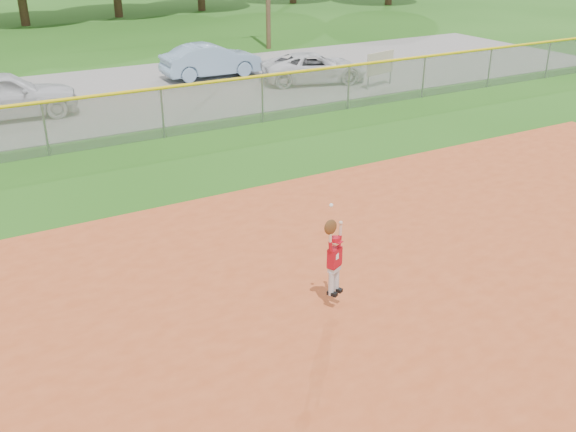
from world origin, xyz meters
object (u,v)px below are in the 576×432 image
object	(u,v)px
car_white_b	(314,68)
ballplayer	(334,256)
car_blue	(211,60)
car_white_a	(3,95)
sponsor_sign	(380,64)

from	to	relation	value
car_white_b	ballplayer	xyz separation A→B (m)	(-8.64, -14.44, 0.37)
car_blue	ballplayer	xyz separation A→B (m)	(-5.48, -17.43, 0.28)
car_blue	car_white_b	size ratio (longest dim) A/B	0.98
car_white_b	ballplayer	bearing A→B (deg)	165.19
car_white_a	ballplayer	distance (m)	15.18
car_white_b	sponsor_sign	world-z (taller)	sponsor_sign
car_white_a	sponsor_sign	world-z (taller)	car_white_a
car_blue	car_white_a	bearing A→B (deg)	108.05
car_white_a	car_white_b	xyz separation A→B (m)	(11.58, -0.46, -0.19)
ballplayer	sponsor_sign	bearing A→B (deg)	50.09
car_white_b	sponsor_sign	size ratio (longest dim) A/B	2.76
car_blue	sponsor_sign	world-z (taller)	car_blue
car_white_a	sponsor_sign	xyz separation A→B (m)	(13.37, -2.42, 0.11)
car_white_a	ballplayer	world-z (taller)	ballplayer
car_white_a	car_white_b	bearing A→B (deg)	-89.78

